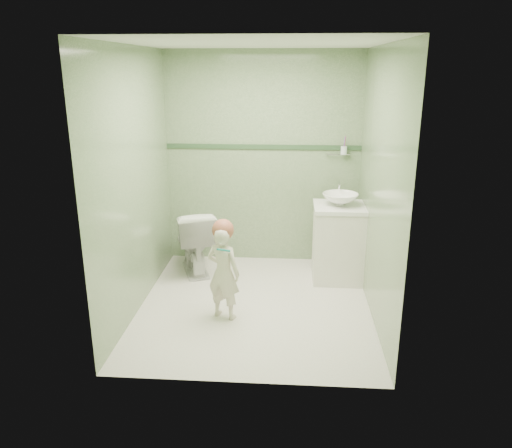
{
  "coord_description": "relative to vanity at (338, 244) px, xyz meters",
  "views": [
    {
      "loc": [
        0.33,
        -4.37,
        2.22
      ],
      "look_at": [
        0.0,
        0.15,
        0.78
      ],
      "focal_mm": 35.01,
      "sensor_mm": 36.0,
      "label": 1
    }
  ],
  "objects": [
    {
      "name": "vanity",
      "position": [
        0.0,
        0.0,
        0.0
      ],
      "size": [
        0.52,
        0.5,
        0.8
      ],
      "primitive_type": "cube",
      "color": "silver",
      "rests_on": "ground"
    },
    {
      "name": "counter",
      "position": [
        0.0,
        0.0,
        0.41
      ],
      "size": [
        0.54,
        0.52,
        0.04
      ],
      "primitive_type": "cube",
      "color": "white",
      "rests_on": "vanity"
    },
    {
      "name": "hair_cap",
      "position": [
        -1.11,
        -0.93,
        0.44
      ],
      "size": [
        0.19,
        0.19,
        0.19
      ],
      "primitive_type": "sphere",
      "color": "#9F5640",
      "rests_on": "toddler"
    },
    {
      "name": "faucet",
      "position": [
        0.0,
        0.19,
        0.57
      ],
      "size": [
        0.03,
        0.13,
        0.18
      ],
      "color": "silver",
      "rests_on": "counter"
    },
    {
      "name": "toilet",
      "position": [
        -1.58,
        0.1,
        -0.04
      ],
      "size": [
        0.62,
        0.81,
        0.73
      ],
      "primitive_type": "imported",
      "rotation": [
        0.0,
        0.0,
        3.48
      ],
      "color": "white",
      "rests_on": "ground"
    },
    {
      "name": "cup_holder",
      "position": [
        0.05,
        0.48,
        0.93
      ],
      "size": [
        0.26,
        0.07,
        0.21
      ],
      "color": "silver",
      "rests_on": "room_shell"
    },
    {
      "name": "room_shell",
      "position": [
        -0.84,
        -0.7,
        0.8
      ],
      "size": [
        2.5,
        2.54,
        2.4
      ],
      "color": "gray",
      "rests_on": "ground"
    },
    {
      "name": "basin",
      "position": [
        0.0,
        0.0,
        0.49
      ],
      "size": [
        0.37,
        0.37,
        0.13
      ],
      "primitive_type": "imported",
      "color": "white",
      "rests_on": "counter"
    },
    {
      "name": "ground",
      "position": [
        -0.84,
        -0.7,
        -0.4
      ],
      "size": [
        2.5,
        2.5,
        0.0
      ],
      "primitive_type": "plane",
      "color": "beige",
      "rests_on": "ground"
    },
    {
      "name": "trim_stripe",
      "position": [
        -0.84,
        0.54,
        0.95
      ],
      "size": [
        2.2,
        0.02,
        0.05
      ],
      "primitive_type": "cube",
      "color": "#2F4D2F",
      "rests_on": "room_shell"
    },
    {
      "name": "toddler",
      "position": [
        -1.11,
        -0.95,
        0.04
      ],
      "size": [
        0.37,
        0.31,
        0.87
      ],
      "primitive_type": "imported",
      "rotation": [
        0.0,
        0.0,
        2.76
      ],
      "color": "beige",
      "rests_on": "ground"
    },
    {
      "name": "teal_toothbrush",
      "position": [
        -1.08,
        -1.09,
        0.32
      ],
      "size": [
        0.11,
        0.14,
        0.08
      ],
      "color": "#17807C",
      "rests_on": "toddler"
    }
  ]
}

